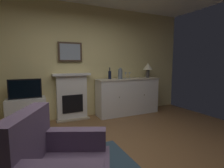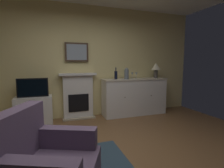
{
  "view_description": "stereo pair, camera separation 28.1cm",
  "coord_description": "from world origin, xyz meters",
  "px_view_note": "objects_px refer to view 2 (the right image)",
  "views": [
    {
      "loc": [
        -0.95,
        -1.96,
        1.34
      ],
      "look_at": [
        0.24,
        0.57,
        1.0
      ],
      "focal_mm": 27.76,
      "sensor_mm": 36.0,
      "label": 1
    },
    {
      "loc": [
        -0.69,
        -2.07,
        1.34
      ],
      "look_at": [
        0.24,
        0.57,
        1.0
      ],
      "focal_mm": 27.76,
      "sensor_mm": 36.0,
      "label": 2
    }
  ],
  "objects_px": {
    "framed_picture": "(77,52)",
    "fireplace_unit": "(78,96)",
    "wine_bottle": "(116,75)",
    "wine_glass_left": "(132,74)",
    "armchair": "(45,167)",
    "sideboard_cabinet": "(134,96)",
    "wine_glass_center": "(136,74)",
    "tv_cabinet": "(34,111)",
    "tv_set": "(33,88)",
    "vase_decorative": "(127,74)",
    "table_lamp": "(156,68)"
  },
  "relations": [
    {
      "from": "wine_glass_center",
      "to": "tv_cabinet",
      "type": "relative_size",
      "value": 0.22
    },
    {
      "from": "wine_glass_center",
      "to": "tv_set",
      "type": "distance_m",
      "value": 2.44
    },
    {
      "from": "wine_glass_left",
      "to": "armchair",
      "type": "bearing_deg",
      "value": -130.7
    },
    {
      "from": "wine_glass_center",
      "to": "tv_set",
      "type": "height_order",
      "value": "wine_glass_center"
    },
    {
      "from": "wine_glass_left",
      "to": "armchair",
      "type": "xyz_separation_m",
      "value": [
        -2.02,
        -2.35,
        -0.68
      ]
    },
    {
      "from": "sideboard_cabinet",
      "to": "tv_cabinet",
      "type": "bearing_deg",
      "value": 179.64
    },
    {
      "from": "wine_glass_left",
      "to": "fireplace_unit",
      "type": "bearing_deg",
      "value": 171.24
    },
    {
      "from": "fireplace_unit",
      "to": "tv_set",
      "type": "bearing_deg",
      "value": -169.23
    },
    {
      "from": "framed_picture",
      "to": "table_lamp",
      "type": "bearing_deg",
      "value": -6.17
    },
    {
      "from": "wine_bottle",
      "to": "wine_glass_left",
      "type": "distance_m",
      "value": 0.42
    },
    {
      "from": "table_lamp",
      "to": "wine_glass_center",
      "type": "relative_size",
      "value": 2.42
    },
    {
      "from": "tv_set",
      "to": "wine_glass_center",
      "type": "bearing_deg",
      "value": -0.83
    },
    {
      "from": "fireplace_unit",
      "to": "wine_glass_left",
      "type": "relative_size",
      "value": 6.67
    },
    {
      "from": "wine_glass_left",
      "to": "armchair",
      "type": "distance_m",
      "value": 3.17
    },
    {
      "from": "fireplace_unit",
      "to": "framed_picture",
      "type": "relative_size",
      "value": 2.0
    },
    {
      "from": "wine_bottle",
      "to": "tv_set",
      "type": "xyz_separation_m",
      "value": [
        -1.91,
        -0.05,
        -0.23
      ]
    },
    {
      "from": "wine_glass_center",
      "to": "tv_cabinet",
      "type": "bearing_deg",
      "value": 178.62
    },
    {
      "from": "tv_set",
      "to": "armchair",
      "type": "distance_m",
      "value": 2.43
    },
    {
      "from": "wine_glass_center",
      "to": "vase_decorative",
      "type": "height_order",
      "value": "vase_decorative"
    },
    {
      "from": "framed_picture",
      "to": "wine_glass_center",
      "type": "relative_size",
      "value": 3.33
    },
    {
      "from": "vase_decorative",
      "to": "framed_picture",
      "type": "bearing_deg",
      "value": 167.0
    },
    {
      "from": "wine_glass_left",
      "to": "vase_decorative",
      "type": "relative_size",
      "value": 0.59
    },
    {
      "from": "framed_picture",
      "to": "table_lamp",
      "type": "relative_size",
      "value": 1.38
    },
    {
      "from": "vase_decorative",
      "to": "sideboard_cabinet",
      "type": "bearing_deg",
      "value": 11.37
    },
    {
      "from": "vase_decorative",
      "to": "wine_glass_center",
      "type": "bearing_deg",
      "value": 1.33
    },
    {
      "from": "wine_glass_center",
      "to": "table_lamp",
      "type": "bearing_deg",
      "value": 4.14
    },
    {
      "from": "fireplace_unit",
      "to": "sideboard_cabinet",
      "type": "bearing_deg",
      "value": -7.07
    },
    {
      "from": "tv_set",
      "to": "fireplace_unit",
      "type": "bearing_deg",
      "value": 10.77
    },
    {
      "from": "framed_picture",
      "to": "armchair",
      "type": "distance_m",
      "value": 2.95
    },
    {
      "from": "vase_decorative",
      "to": "fireplace_unit",
      "type": "bearing_deg",
      "value": 169.1
    },
    {
      "from": "framed_picture",
      "to": "vase_decorative",
      "type": "xyz_separation_m",
      "value": [
        1.18,
        -0.27,
        -0.52
      ]
    },
    {
      "from": "vase_decorative",
      "to": "wine_glass_left",
      "type": "bearing_deg",
      "value": 6.88
    },
    {
      "from": "sideboard_cabinet",
      "to": "tv_set",
      "type": "distance_m",
      "value": 2.43
    },
    {
      "from": "framed_picture",
      "to": "fireplace_unit",
      "type": "bearing_deg",
      "value": -90.0
    },
    {
      "from": "table_lamp",
      "to": "armchair",
      "type": "height_order",
      "value": "table_lamp"
    },
    {
      "from": "fireplace_unit",
      "to": "tv_cabinet",
      "type": "relative_size",
      "value": 1.47
    },
    {
      "from": "framed_picture",
      "to": "wine_bottle",
      "type": "height_order",
      "value": "framed_picture"
    },
    {
      "from": "fireplace_unit",
      "to": "armchair",
      "type": "bearing_deg",
      "value": -104.82
    },
    {
      "from": "wine_glass_left",
      "to": "vase_decorative",
      "type": "bearing_deg",
      "value": -173.12
    },
    {
      "from": "table_lamp",
      "to": "wine_glass_center",
      "type": "xyz_separation_m",
      "value": [
        -0.6,
        -0.04,
        -0.16
      ]
    },
    {
      "from": "sideboard_cabinet",
      "to": "wine_glass_left",
      "type": "height_order",
      "value": "wine_glass_left"
    },
    {
      "from": "sideboard_cabinet",
      "to": "wine_glass_left",
      "type": "distance_m",
      "value": 0.6
    },
    {
      "from": "sideboard_cabinet",
      "to": "tv_set",
      "type": "xyz_separation_m",
      "value": [
        -2.4,
        -0.01,
        0.35
      ]
    },
    {
      "from": "sideboard_cabinet",
      "to": "wine_bottle",
      "type": "bearing_deg",
      "value": 175.11
    },
    {
      "from": "wine_glass_left",
      "to": "wine_glass_center",
      "type": "height_order",
      "value": "same"
    },
    {
      "from": "fireplace_unit",
      "to": "tv_set",
      "type": "xyz_separation_m",
      "value": [
        -0.98,
        -0.19,
        0.27
      ]
    },
    {
      "from": "vase_decorative",
      "to": "tv_set",
      "type": "xyz_separation_m",
      "value": [
        -2.15,
        0.04,
        -0.26
      ]
    },
    {
      "from": "vase_decorative",
      "to": "tv_cabinet",
      "type": "relative_size",
      "value": 0.37
    },
    {
      "from": "framed_picture",
      "to": "vase_decorative",
      "type": "bearing_deg",
      "value": -13.0
    },
    {
      "from": "fireplace_unit",
      "to": "framed_picture",
      "type": "distance_m",
      "value": 1.05
    }
  ]
}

